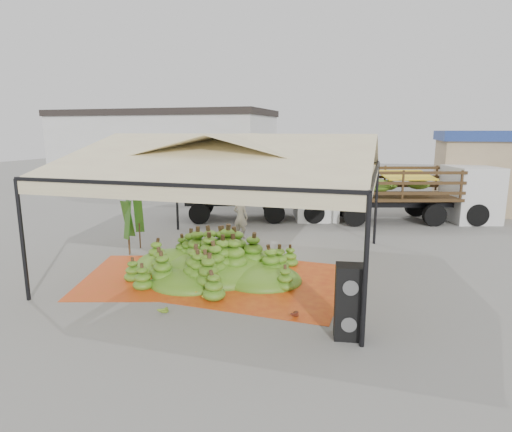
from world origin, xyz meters
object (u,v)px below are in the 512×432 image
(speaker_stack, at_px, (349,302))
(vendor, at_px, (241,217))
(truck_left, at_px, (267,187))
(banana_heap, at_px, (217,254))
(truck_right, at_px, (420,188))

(speaker_stack, xyz_separation_m, vendor, (-4.72, 7.16, 0.06))
(vendor, relative_size, truck_left, 0.22)
(banana_heap, bearing_deg, truck_right, 57.48)
(banana_heap, xyz_separation_m, speaker_stack, (4.01, -2.92, 0.16))
(speaker_stack, height_order, vendor, vendor)
(truck_left, height_order, truck_right, truck_right)
(speaker_stack, bearing_deg, truck_right, 71.60)
(banana_heap, height_order, speaker_stack, speaker_stack)
(speaker_stack, xyz_separation_m, truck_right, (2.10, 12.50, 0.79))
(banana_heap, distance_m, vendor, 4.30)
(banana_heap, relative_size, truck_right, 0.72)
(banana_heap, xyz_separation_m, truck_right, (6.10, 9.57, 0.95))
(speaker_stack, distance_m, vendor, 8.58)
(banana_heap, distance_m, truck_left, 8.13)
(banana_heap, bearing_deg, speaker_stack, -36.12)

